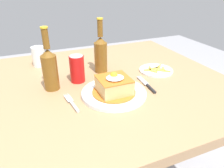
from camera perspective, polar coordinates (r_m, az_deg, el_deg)
The scene contains 10 objects.
dining_table at distance 1.03m, azimuth -4.30°, elevation -4.85°, with size 1.23×1.01×0.77m.
main_plate at distance 0.87m, azimuth 0.51°, elevation -2.37°, with size 0.27×0.27×0.02m.
sandwich_meal at distance 0.85m, azimuth 0.53°, elevation -0.38°, with size 0.18×0.18×0.09m.
fork at distance 0.82m, azimuth -10.55°, elevation -5.24°, with size 0.03×0.14×0.01m.
knife at distance 0.94m, azimuth 9.80°, elevation -0.55°, with size 0.03×0.17×0.01m.
soda_can at distance 0.97m, azimuth -9.36°, elevation 4.06°, with size 0.07×0.07×0.12m.
beer_bottle_amber at distance 1.05m, azimuth -3.07°, elevation 8.37°, with size 0.06×0.06×0.27m.
beer_bottle_amber_far at distance 0.91m, azimuth -16.42°, elevation 4.32°, with size 0.06×0.06×0.27m.
drinking_glass at distance 1.21m, azimuth -19.06°, elevation 6.68°, with size 0.07×0.07×0.10m.
side_plate_fries at distance 1.11m, azimuth 11.82°, elevation 3.62°, with size 0.17×0.17×0.02m.
Camera 1 is at (-0.27, -0.83, 1.21)m, focal length 34.01 mm.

